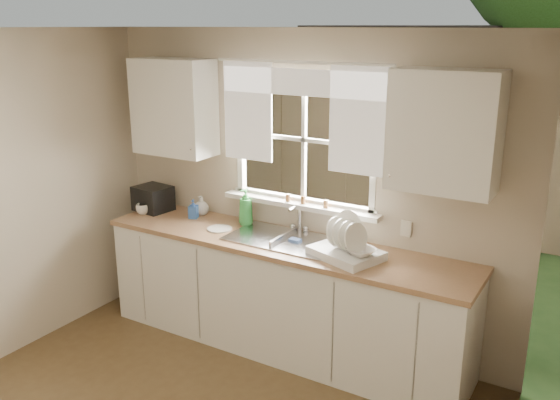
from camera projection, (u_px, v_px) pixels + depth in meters
The scene contains 19 objects.
room_walls at pixel (110, 284), 3.05m from camera, with size 3.62×4.02×2.50m.
ceiling at pixel (98, 29), 2.74m from camera, with size 3.60×4.00×0.02m, color silver.
window at pixel (303, 161), 4.68m from camera, with size 1.38×0.16×1.06m.
curtains at pixel (300, 105), 4.51m from camera, with size 1.50×0.03×0.81m.
base_cabinets at pixel (282, 297), 4.72m from camera, with size 3.00×0.62×0.87m, color white.
countertop at pixel (282, 244), 4.59m from camera, with size 3.04×0.65×0.04m, color #A27751.
upper_cabinet_left at pixel (174, 107), 5.00m from camera, with size 0.70×0.33×0.80m, color white.
upper_cabinet_right at pixel (445, 131), 3.87m from camera, with size 0.70×0.33×0.80m, color white.
wall_outlet at pixel (406, 229), 4.35m from camera, with size 0.08×0.01×0.12m, color beige.
sill_jars at pixel (305, 201), 4.69m from camera, with size 0.38×0.04×0.06m.
sink at pixel (284, 248), 4.63m from camera, with size 0.88×0.52×0.40m.
dish_rack at pixel (346, 248), 4.25m from camera, with size 0.57×0.49×0.31m.
bowl at pixel (361, 251), 4.14m from camera, with size 0.20×0.20×0.05m, color silver.
soap_bottle_a at pixel (246, 207), 4.92m from camera, with size 0.12×0.12×0.31m, color green.
soap_bottle_b at pixel (193, 209), 5.10m from camera, with size 0.07×0.08×0.17m, color #305EB4.
soap_bottle_c at pixel (201, 205), 5.19m from camera, with size 0.13×0.13×0.17m, color beige.
saucer at pixel (220, 229), 4.84m from camera, with size 0.20×0.20×0.01m, color white.
cup at pixel (143, 209), 5.22m from camera, with size 0.12×0.12×0.09m, color silver.
black_appliance at pixel (153, 198), 5.31m from camera, with size 0.30×0.26×0.22m, color black.
Camera 1 is at (2.19, -2.02, 2.52)m, focal length 38.00 mm.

